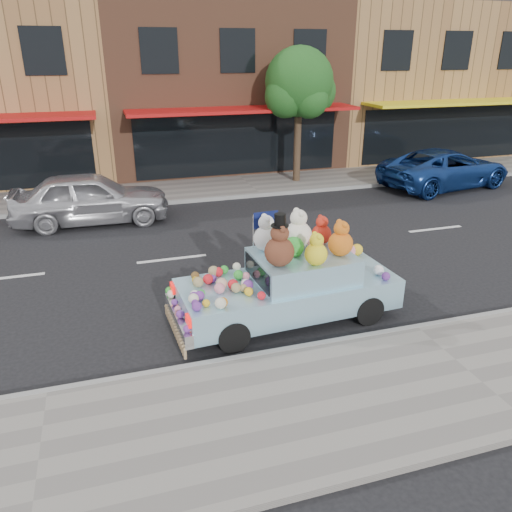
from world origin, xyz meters
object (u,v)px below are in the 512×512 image
object	(u,v)px
art_car	(289,281)
car_silver	(91,198)
street_tree	(299,88)
car_blue	(445,168)

from	to	relation	value
art_car	car_silver	bearing A→B (deg)	113.73
street_tree	art_car	bearing A→B (deg)	-112.15
car_silver	art_car	size ratio (longest dim) A/B	1.03
car_silver	car_blue	bearing A→B (deg)	-86.16
art_car	street_tree	bearing A→B (deg)	64.65
car_silver	art_car	bearing A→B (deg)	-151.49
car_blue	art_car	size ratio (longest dim) A/B	1.17
street_tree	car_blue	bearing A→B (deg)	-23.73
street_tree	car_blue	world-z (taller)	street_tree
car_silver	street_tree	bearing A→B (deg)	-68.69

